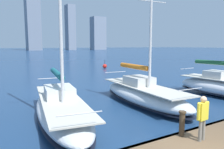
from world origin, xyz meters
TOP-DOWN VIEW (x-y plane):
  - sailboat_forest at (-9.92, -5.76)m, footprint 2.90×7.01m
  - sailboat_orange at (-3.37, -6.95)m, footprint 2.95×8.71m
  - sailboat_teal at (2.20, -6.72)m, footprint 3.85×9.55m
  - person_yellow_shirt at (-0.73, -0.47)m, footprint 0.57×0.21m
  - mooring_post at (-0.47, -1.10)m, footprint 0.26×0.26m
  - channel_buoy at (-11.93, -27.82)m, footprint 0.70×0.70m

SIDE VIEW (x-z plane):
  - channel_buoy at x=-11.93m, z-range -0.34..1.06m
  - sailboat_teal at x=2.20m, z-range -5.80..7.14m
  - sailboat_orange at x=-3.37m, z-range -4.27..5.65m
  - sailboat_forest at x=-9.92m, z-range -4.76..6.29m
  - mooring_post at x=-0.47m, z-range 0.62..1.53m
  - person_yellow_shirt at x=-0.73m, z-range 0.76..2.31m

